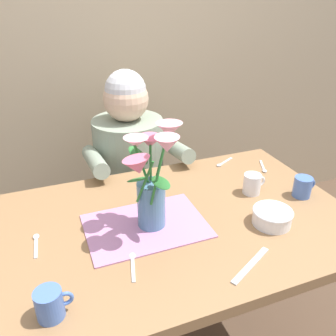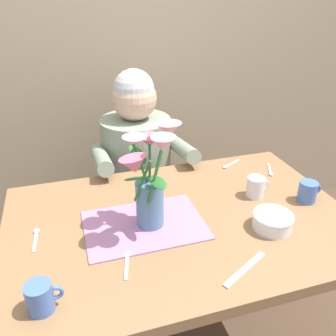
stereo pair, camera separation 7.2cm
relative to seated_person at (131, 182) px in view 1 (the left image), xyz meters
The scene contains 14 objects.
wood_panel_backdrop 0.81m from the seated_person, 87.30° to the left, with size 4.00×0.10×2.50m, color tan.
dining_table 0.62m from the seated_person, 88.10° to the right, with size 1.20×0.80×0.74m.
seated_person is the anchor object (origin of this frame).
striped_placemat 0.65m from the seated_person, 100.36° to the right, with size 0.40×0.28×0.01m, color #B275A3.
flower_vase 0.73m from the seated_person, 98.28° to the right, with size 0.23×0.25×0.36m.
ceramic_bowl 0.84m from the seated_person, 68.86° to the right, with size 0.14×0.14×0.06m.
dinner_knife 0.93m from the seated_person, 82.89° to the right, with size 0.19×0.02×0.01m, color silver.
coffee_cup 1.01m from the seated_person, 116.62° to the right, with size 0.09×0.07×0.08m.
tea_cup 0.69m from the seated_person, 58.48° to the right, with size 0.09×0.07×0.08m.
ceramic_mug 0.85m from the seated_person, 51.80° to the right, with size 0.09×0.07×0.08m.
spoon_0 0.76m from the seated_person, 129.12° to the right, with size 0.02×0.12×0.01m.
spoon_1 0.50m from the seated_person, 39.39° to the right, with size 0.11×0.07×0.01m.
spoon_2 0.82m from the seated_person, 104.80° to the right, with size 0.04×0.12×0.01m.
spoon_3 0.67m from the seated_person, 38.66° to the right, with size 0.06×0.11×0.01m.
Camera 1 is at (-0.41, -0.93, 1.46)m, focal length 37.63 mm.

